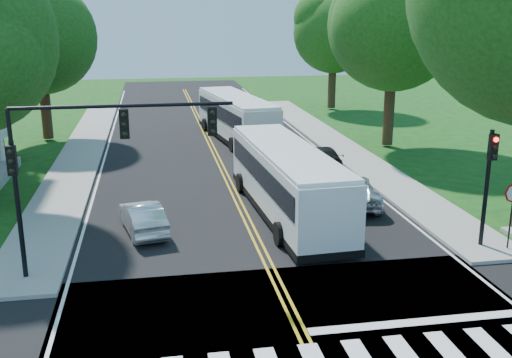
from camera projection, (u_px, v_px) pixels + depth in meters
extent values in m
cube|color=black|center=(227.00, 178.00, 32.21)|extent=(14.00, 96.00, 0.01)
cube|color=gold|center=(218.00, 160.00, 36.00)|extent=(0.36, 70.00, 0.01)
cube|color=silver|center=(102.00, 165.00, 34.87)|extent=(0.12, 70.00, 0.01)
cube|color=silver|center=(327.00, 156.00, 37.13)|extent=(0.12, 70.00, 0.01)
cube|color=silver|center=(419.00, 322.00, 17.23)|extent=(6.60, 0.40, 0.01)
cube|color=gray|center=(81.00, 154.00, 37.45)|extent=(2.60, 40.00, 0.15)
cube|color=gray|center=(336.00, 144.00, 40.21)|extent=(2.60, 40.00, 0.15)
cylinder|color=#302113|center=(46.00, 107.00, 41.13)|extent=(0.70, 0.70, 4.40)
sphere|color=#286B1F|center=(39.00, 37.00, 39.88)|extent=(7.60, 7.60, 7.60)
cylinder|color=#302113|center=(389.00, 107.00, 39.11)|extent=(0.70, 0.70, 5.00)
sphere|color=#286B1F|center=(394.00, 24.00, 37.70)|extent=(8.40, 8.40, 8.40)
cylinder|color=#302113|center=(332.00, 84.00, 54.53)|extent=(0.70, 0.70, 4.40)
sphere|color=#286B1F|center=(334.00, 32.00, 53.31)|extent=(7.20, 7.20, 7.20)
cylinder|color=black|center=(19.00, 211.00, 19.27)|extent=(0.16, 0.16, 4.60)
cube|color=black|center=(12.00, 160.00, 18.68)|extent=(0.30, 0.22, 0.95)
sphere|color=black|center=(10.00, 152.00, 18.46)|extent=(0.18, 0.18, 0.18)
cylinder|color=black|center=(123.00, 106.00, 18.97)|extent=(7.00, 0.12, 0.12)
cube|color=black|center=(124.00, 124.00, 18.98)|extent=(0.30, 0.22, 0.95)
cube|color=black|center=(212.00, 121.00, 19.44)|extent=(0.30, 0.22, 0.95)
cylinder|color=black|center=(486.00, 189.00, 22.03)|extent=(0.16, 0.16, 4.40)
cube|color=black|center=(493.00, 147.00, 21.46)|extent=(0.30, 0.22, 0.95)
sphere|color=#FF0A05|center=(496.00, 140.00, 21.25)|extent=(0.18, 0.18, 0.18)
cylinder|color=black|center=(510.00, 220.00, 21.99)|extent=(0.06, 0.06, 2.20)
cube|color=silver|center=(287.00, 181.00, 26.06)|extent=(3.11, 11.57, 2.67)
cube|color=black|center=(287.00, 170.00, 25.93)|extent=(3.14, 10.77, 0.92)
cube|color=black|center=(256.00, 146.00, 31.38)|extent=(2.38, 0.23, 1.55)
cube|color=orange|center=(256.00, 129.00, 31.15)|extent=(1.65, 0.19, 0.31)
cube|color=black|center=(286.00, 207.00, 26.38)|extent=(3.17, 11.67, 0.29)
cube|color=silver|center=(287.00, 150.00, 25.69)|extent=(3.05, 11.22, 0.21)
cylinder|color=black|center=(290.00, 180.00, 30.16)|extent=(0.36, 0.95, 0.93)
cylinder|color=black|center=(241.00, 183.00, 29.61)|extent=(0.36, 0.95, 0.93)
cylinder|color=black|center=(342.00, 228.00, 23.34)|extent=(0.36, 0.95, 0.93)
cylinder|color=black|center=(280.00, 234.00, 22.79)|extent=(0.36, 0.95, 0.93)
cube|color=silver|center=(236.00, 118.00, 41.49)|extent=(4.20, 11.91, 2.72)
cube|color=black|center=(236.00, 111.00, 41.36)|extent=(4.15, 11.11, 0.94)
cube|color=black|center=(215.00, 102.00, 46.78)|extent=(2.41, 0.45, 1.58)
cube|color=orange|center=(215.00, 90.00, 46.54)|extent=(1.68, 0.34, 0.32)
cube|color=black|center=(236.00, 135.00, 41.82)|extent=(4.26, 12.02, 0.30)
cube|color=silver|center=(236.00, 98.00, 41.11)|extent=(4.10, 11.56, 0.22)
cylinder|color=black|center=(238.00, 123.00, 45.69)|extent=(0.45, 0.99, 0.95)
cylinder|color=black|center=(205.00, 125.00, 44.91)|extent=(0.45, 0.99, 0.95)
cylinder|color=black|center=(271.00, 142.00, 38.91)|extent=(0.45, 0.99, 0.95)
cylinder|color=black|center=(233.00, 145.00, 38.13)|extent=(0.45, 0.99, 0.95)
imported|color=silver|center=(143.00, 217.00, 24.10)|extent=(2.12, 4.05, 1.27)
imported|color=silver|center=(350.00, 190.00, 27.65)|extent=(2.99, 5.14, 1.35)
imported|color=black|center=(323.00, 156.00, 34.51)|extent=(1.83, 4.08, 1.16)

